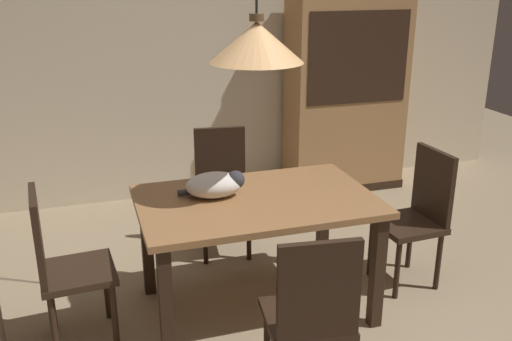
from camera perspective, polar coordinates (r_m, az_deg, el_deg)
back_wall at (r=5.25m, az=-6.15°, el=13.04°), size 6.40×0.10×2.90m
dining_table at (r=3.41m, az=0.05°, el=-4.36°), size 1.40×0.90×0.75m
chair_near_front at (r=2.75m, az=5.58°, el=-14.06°), size 0.44×0.44×0.93m
chair_far_back at (r=4.25m, az=-3.42°, el=-1.48°), size 0.44×0.44×0.93m
chair_right_side at (r=3.93m, az=15.94°, el=-4.00°), size 0.42×0.42×0.93m
chair_left_side at (r=3.34m, az=-18.95°, el=-8.69°), size 0.43×0.43×0.93m
cat_sleeping at (r=3.37m, az=-4.05°, el=-1.41°), size 0.39×0.23×0.16m
pendant_lamp at (r=3.14m, az=0.06°, el=12.82°), size 0.52×0.52×1.30m
hutch_bookcase at (r=5.47m, az=8.98°, el=7.22°), size 1.12×0.45×1.85m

